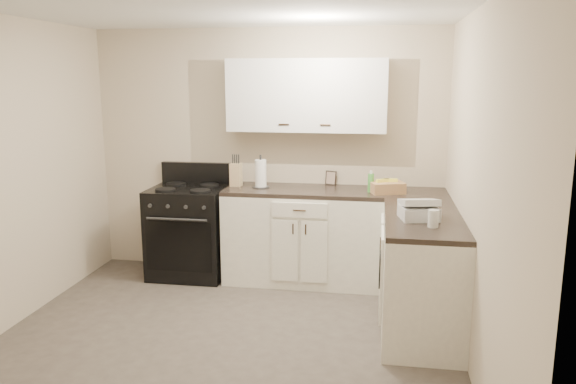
% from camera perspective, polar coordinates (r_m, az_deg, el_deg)
% --- Properties ---
extents(floor, '(3.60, 3.60, 0.00)m').
position_cam_1_polar(floor, '(4.48, -6.67, -15.20)').
color(floor, '#473F38').
rests_on(floor, ground).
extents(ceiling, '(3.60, 3.60, 0.00)m').
position_cam_1_polar(ceiling, '(4.03, -7.54, 18.40)').
color(ceiling, white).
rests_on(ceiling, wall_back).
extents(wall_back, '(3.60, 0.00, 3.60)m').
position_cam_1_polar(wall_back, '(5.80, -2.11, 4.02)').
color(wall_back, beige).
rests_on(wall_back, ground).
extents(wall_right, '(0.00, 3.60, 3.60)m').
position_cam_1_polar(wall_right, '(3.97, 18.71, -0.14)').
color(wall_right, beige).
rests_on(wall_right, ground).
extents(wall_front, '(3.60, 0.00, 3.60)m').
position_cam_1_polar(wall_front, '(2.46, -18.94, -7.24)').
color(wall_front, beige).
rests_on(wall_front, ground).
extents(base_cabinets_back, '(1.55, 0.60, 0.90)m').
position_cam_1_polar(base_cabinets_back, '(5.61, 1.62, -4.60)').
color(base_cabinets_back, silver).
rests_on(base_cabinets_back, floor).
extents(base_cabinets_right, '(0.60, 1.90, 0.90)m').
position_cam_1_polar(base_cabinets_right, '(4.96, 13.09, -7.12)').
color(base_cabinets_right, silver).
rests_on(base_cabinets_right, floor).
extents(countertop_back, '(1.55, 0.60, 0.04)m').
position_cam_1_polar(countertop_back, '(5.50, 1.65, 0.10)').
color(countertop_back, black).
rests_on(countertop_back, base_cabinets_back).
extents(countertop_right, '(0.60, 1.90, 0.04)m').
position_cam_1_polar(countertop_right, '(4.83, 13.35, -1.83)').
color(countertop_right, black).
rests_on(countertop_right, base_cabinets_right).
extents(upper_cabinets, '(1.55, 0.30, 0.70)m').
position_cam_1_polar(upper_cabinets, '(5.54, 1.91, 9.78)').
color(upper_cabinets, silver).
rests_on(upper_cabinets, wall_back).
extents(stove, '(0.75, 0.65, 0.91)m').
position_cam_1_polar(stove, '(5.85, -9.98, -3.99)').
color(stove, black).
rests_on(stove, floor).
extents(knife_block, '(0.11, 0.11, 0.23)m').
position_cam_1_polar(knife_block, '(5.64, -5.31, 1.76)').
color(knife_block, tan).
rests_on(knife_block, countertop_back).
extents(paper_towel, '(0.15, 0.15, 0.28)m').
position_cam_1_polar(paper_towel, '(5.55, -2.79, 1.86)').
color(paper_towel, white).
rests_on(paper_towel, countertop_back).
extents(soap_bottle, '(0.07, 0.07, 0.18)m').
position_cam_1_polar(soap_bottle, '(5.39, 8.41, 0.92)').
color(soap_bottle, green).
rests_on(soap_bottle, countertop_back).
extents(picture_frame, '(0.12, 0.07, 0.14)m').
position_cam_1_polar(picture_frame, '(5.71, 4.37, 1.44)').
color(picture_frame, black).
rests_on(picture_frame, countertop_back).
extents(wicker_basket, '(0.36, 0.29, 0.10)m').
position_cam_1_polar(wicker_basket, '(5.38, 10.04, 0.45)').
color(wicker_basket, '#AB7B50').
rests_on(wicker_basket, countertop_right).
extents(countertop_grill, '(0.32, 0.31, 0.10)m').
position_cam_1_polar(countertop_grill, '(4.45, 13.12, -2.05)').
color(countertop_grill, silver).
rests_on(countertop_grill, countertop_right).
extents(glass_jar, '(0.10, 0.10, 0.13)m').
position_cam_1_polar(glass_jar, '(4.23, 14.54, -2.63)').
color(glass_jar, silver).
rests_on(glass_jar, countertop_right).
extents(oven_mitt_near, '(0.02, 0.15, 0.27)m').
position_cam_1_polar(oven_mitt_near, '(4.53, 9.36, -7.76)').
color(oven_mitt_near, black).
rests_on(oven_mitt_near, base_cabinets_right).
extents(oven_mitt_far, '(0.02, 0.14, 0.25)m').
position_cam_1_polar(oven_mitt_far, '(4.50, 9.37, -7.85)').
color(oven_mitt_far, black).
rests_on(oven_mitt_far, base_cabinets_right).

